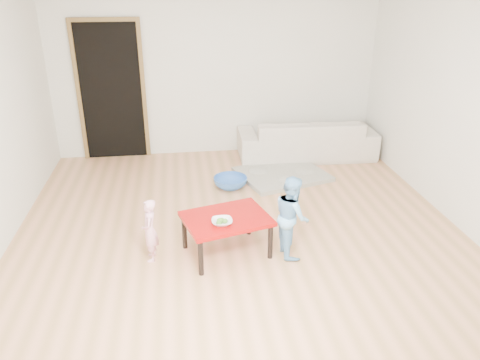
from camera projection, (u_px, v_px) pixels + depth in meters
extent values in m
cube|color=#B4834D|center=(238.00, 224.00, 5.44)|extent=(5.00, 5.00, 0.01)
cube|color=white|center=(216.00, 71.00, 7.19)|extent=(5.00, 0.02, 2.60)
cube|color=white|center=(459.00, 108.00, 5.23)|extent=(0.02, 5.00, 2.60)
imported|color=beige|center=(306.00, 138.00, 7.35)|extent=(2.14, 0.90, 0.62)
cube|color=orange|center=(279.00, 133.00, 7.08)|extent=(0.49, 0.44, 0.12)
imported|color=white|center=(222.00, 222.00, 4.57)|extent=(0.20, 0.20, 0.05)
imported|color=pink|center=(150.00, 230.00, 4.65)|extent=(0.16, 0.24, 0.66)
imported|color=#6BB1F7|center=(292.00, 216.00, 4.72)|extent=(0.35, 0.44, 0.86)
imported|color=#3167BC|center=(230.00, 182.00, 6.36)|extent=(0.46, 0.46, 0.14)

